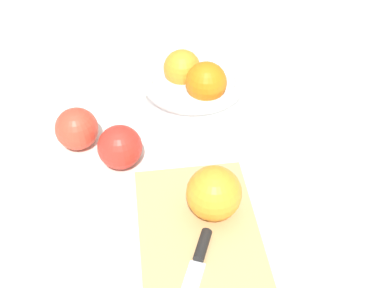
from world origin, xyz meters
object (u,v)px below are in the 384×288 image
(bowl, at_px, (194,87))
(cutting_board, at_px, (199,233))
(apple_front_left_2, at_px, (120,147))
(knife, at_px, (196,268))
(orange_on_board, at_px, (214,193))
(apple_front_left, at_px, (77,129))

(bowl, height_order, cutting_board, bowl)
(cutting_board, height_order, apple_front_left_2, apple_front_left_2)
(bowl, distance_m, knife, 0.35)
(orange_on_board, distance_m, knife, 0.10)
(apple_front_left_2, bearing_deg, apple_front_left, -138.64)
(bowl, xyz_separation_m, apple_front_left_2, (0.10, -0.15, -0.01))
(knife, relative_size, apple_front_left, 2.02)
(orange_on_board, xyz_separation_m, knife, (0.08, -0.05, -0.03))
(cutting_board, xyz_separation_m, apple_front_left, (-0.24, -0.12, 0.02))
(bowl, height_order, knife, bowl)
(knife, bearing_deg, cutting_board, 158.11)
(bowl, height_order, apple_front_left, bowl)
(knife, height_order, apple_front_left_2, apple_front_left_2)
(bowl, bearing_deg, knife, -18.11)
(orange_on_board, xyz_separation_m, apple_front_left_2, (-0.15, -0.10, -0.02))
(orange_on_board, bearing_deg, cutting_board, -53.92)
(cutting_board, height_order, apple_front_left, apple_front_left)
(orange_on_board, relative_size, apple_front_left_2, 1.07)
(bowl, bearing_deg, cutting_board, -17.27)
(bowl, relative_size, apple_front_left_2, 2.56)
(apple_front_left_2, bearing_deg, knife, 10.59)
(cutting_board, xyz_separation_m, knife, (0.06, -0.02, 0.02))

